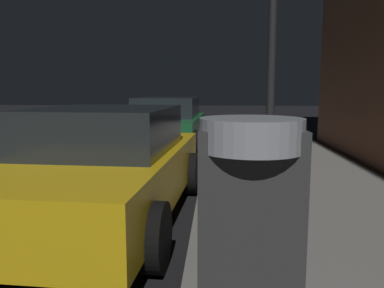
% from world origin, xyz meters
% --- Properties ---
extents(car_yellow_cab, '(2.28, 4.40, 1.43)m').
position_xyz_m(car_yellow_cab, '(2.85, 4.97, 0.70)').
color(car_yellow_cab, gold).
rests_on(car_yellow_cab, ground).
extents(car_green, '(2.24, 4.09, 1.43)m').
position_xyz_m(car_green, '(2.85, 11.06, 0.71)').
color(car_green, '#19592D').
rests_on(car_green, ground).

